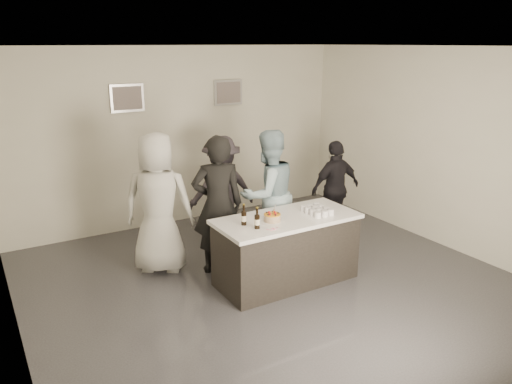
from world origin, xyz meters
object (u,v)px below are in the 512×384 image
cake (272,218)px  beer_bottle_b (257,218)px  person_main_blue (268,194)px  person_guest_right (335,188)px  person_guest_back (222,189)px  bar_counter (286,250)px  beer_bottle_a (244,215)px  person_main_black (218,205)px  person_guest_left (158,203)px

cake → beer_bottle_b: (-0.30, -0.13, 0.09)m
person_main_blue → person_guest_right: (1.41, 0.19, -0.16)m
person_main_blue → person_guest_back: bearing=-77.6°
bar_counter → person_guest_right: (1.66, 1.04, 0.33)m
beer_bottle_a → person_main_blue: size_ratio=0.14×
beer_bottle_b → person_main_blue: size_ratio=0.14×
beer_bottle_a → beer_bottle_b: same height
bar_counter → person_guest_right: person_guest_right is taller
cake → person_main_black: (-0.37, 0.78, 0.01)m
cake → person_main_blue: size_ratio=0.11×
person_guest_back → person_main_blue: bearing=114.2°
cake → person_guest_left: bearing=130.9°
person_main_blue → person_guest_back: size_ratio=1.12×
cake → person_main_black: bearing=115.2°
person_main_blue → person_main_black: bearing=1.2°
cake → person_main_blue: (0.49, 0.88, 0.00)m
beer_bottle_a → person_main_black: bearing=89.6°
beer_bottle_a → person_guest_back: (0.58, 1.73, -0.19)m
beer_bottle_a → person_guest_right: (2.27, 1.01, -0.25)m
person_guest_right → person_guest_left: bearing=-2.0°
cake → person_main_black: 0.87m
beer_bottle_a → person_main_black: size_ratio=0.14×
beer_bottle_b → person_guest_back: (0.50, 1.92, -0.19)m
person_main_black → person_guest_left: (-0.68, 0.43, 0.02)m
cake → beer_bottle_a: size_ratio=0.82×
beer_bottle_a → bar_counter: bearing=-3.1°
bar_counter → person_guest_back: bearing=91.1°
bar_counter → beer_bottle_b: beer_bottle_b is taller
person_guest_right → person_guest_back: bearing=-22.3°
beer_bottle_b → person_guest_left: person_guest_left is taller
person_main_black → person_guest_back: 1.16m
person_guest_left → person_guest_back: size_ratio=1.16×
person_guest_left → person_guest_right: bearing=-149.2°
person_main_blue → person_guest_left: (-1.54, 0.33, 0.03)m
person_main_blue → person_guest_left: person_guest_left is taller
beer_bottle_b → person_guest_left: bearing=119.2°
beer_bottle_b → person_guest_right: size_ratio=0.17×
cake → person_guest_right: 2.19m
cake → person_main_black: person_main_black is taller
bar_counter → person_guest_left: person_guest_left is taller
person_main_blue → beer_bottle_b: bearing=46.8°
cake → person_guest_right: (1.90, 1.07, -0.16)m
bar_counter → beer_bottle_b: (-0.54, -0.16, 0.58)m
person_main_black → bar_counter: bearing=146.5°
person_main_blue → person_guest_left: size_ratio=0.97×
beer_bottle_b → person_main_black: size_ratio=0.14×
beer_bottle_b → person_guest_right: (2.20, 1.20, -0.25)m
person_guest_right → person_guest_back: 1.84m
cake → beer_bottle_b: beer_bottle_b is taller
cake → person_guest_right: bearing=29.4°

